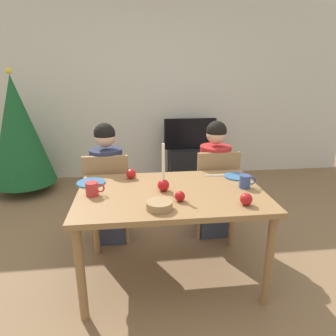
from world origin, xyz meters
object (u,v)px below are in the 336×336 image
(tv, at_px, (190,134))
(apple_by_right_mug, at_px, (180,196))
(mug_left, at_px, (92,189))
(chair_left, at_px, (108,193))
(christmas_tree, at_px, (18,131))
(tv_stand, at_px, (189,164))
(candle_centerpiece, at_px, (163,182))
(dining_table, at_px, (171,201))
(person_left_child, at_px, (108,186))
(apple_near_candle, at_px, (131,174))
(bowl_walnuts, at_px, (159,205))
(apple_by_left_plate, at_px, (246,199))
(plate_left, at_px, (91,183))
(chair_right, at_px, (215,188))
(person_right_child, at_px, (214,181))
(plate_right, at_px, (236,176))
(mug_right, at_px, (245,181))

(tv, relative_size, apple_by_right_mug, 10.79)
(mug_left, xyz_separation_m, apple_by_right_mug, (0.61, -0.17, -0.01))
(chair_left, xyz_separation_m, christmas_tree, (-1.25, 1.43, 0.35))
(chair_left, distance_m, tv, 2.03)
(tv_stand, bearing_deg, candle_centerpiece, -105.57)
(dining_table, relative_size, tv_stand, 2.19)
(chair_left, distance_m, tv_stand, 2.04)
(person_left_child, xyz_separation_m, apple_near_candle, (0.23, -0.32, 0.22))
(tv, height_order, candle_centerpiece, candle_centerpiece)
(person_left_child, bearing_deg, christmas_tree, 131.96)
(mug_left, xyz_separation_m, bowl_walnuts, (0.46, -0.28, -0.02))
(dining_table, height_order, apple_by_left_plate, apple_by_left_plate)
(christmas_tree, xyz_separation_m, plate_left, (1.16, -1.79, -0.10))
(dining_table, distance_m, tv_stand, 2.41)
(apple_by_left_plate, relative_size, apple_by_right_mug, 1.16)
(dining_table, bearing_deg, chair_left, 130.96)
(candle_centerpiece, distance_m, apple_by_right_mug, 0.22)
(tv, xyz_separation_m, apple_near_candle, (-0.88, -1.98, 0.08))
(chair_right, distance_m, person_right_child, 0.07)
(tv, distance_m, apple_by_right_mug, 2.54)
(apple_by_right_mug, bearing_deg, apple_by_left_plate, -14.62)
(tv_stand, xyz_separation_m, apple_by_right_mug, (-0.54, -2.48, 0.55))
(christmas_tree, bearing_deg, plate_right, -36.90)
(dining_table, distance_m, person_right_child, 0.83)
(person_right_child, distance_m, mug_right, 0.68)
(bowl_walnuts, bearing_deg, mug_left, 148.79)
(mug_right, bearing_deg, person_right_child, 96.14)
(tv_stand, bearing_deg, apple_by_right_mug, -102.30)
(plate_right, bearing_deg, bowl_walnuts, -142.44)
(person_left_child, distance_m, mug_right, 1.30)
(chair_right, height_order, bowl_walnuts, chair_right)
(mug_right, distance_m, bowl_walnuts, 0.76)
(person_left_child, height_order, tv, person_left_child)
(mug_left, bearing_deg, chair_right, 29.63)
(plate_right, height_order, apple_near_candle, apple_near_candle)
(dining_table, bearing_deg, apple_by_right_mug, -78.12)
(mug_left, height_order, apple_near_candle, mug_left)
(mug_right, bearing_deg, person_left_child, 150.29)
(dining_table, height_order, tv, tv)
(person_left_child, xyz_separation_m, tv_stand, (1.11, 1.66, -0.33))
(person_left_child, relative_size, apple_near_candle, 14.39)
(mug_right, height_order, apple_by_left_plate, mug_right)
(tv, bearing_deg, person_right_child, -92.33)
(apple_by_right_mug, bearing_deg, tv_stand, 77.70)
(person_left_child, bearing_deg, dining_table, -50.51)
(plate_left, bearing_deg, tv, 59.76)
(person_right_child, xyz_separation_m, mug_right, (0.07, -0.63, 0.23))
(tv, bearing_deg, chair_left, -123.18)
(candle_centerpiece, relative_size, plate_left, 1.61)
(chair_right, xyz_separation_m, bowl_walnuts, (-0.63, -0.90, 0.27))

